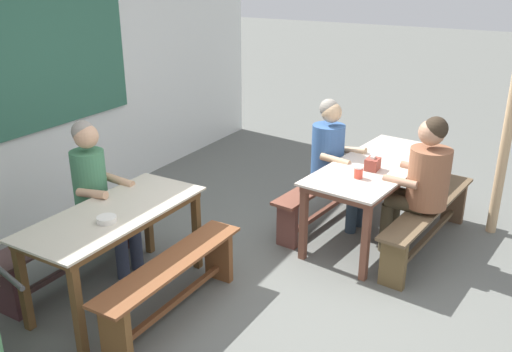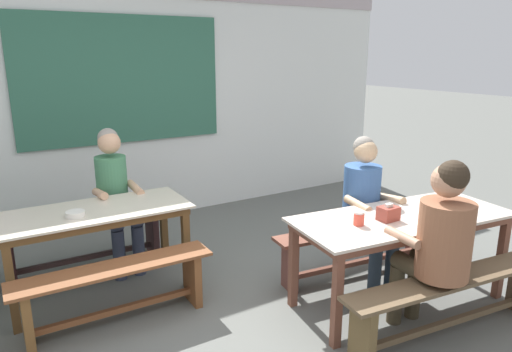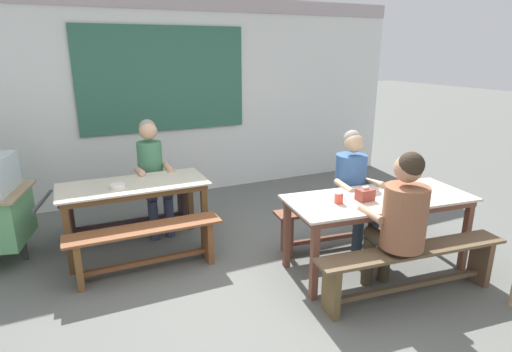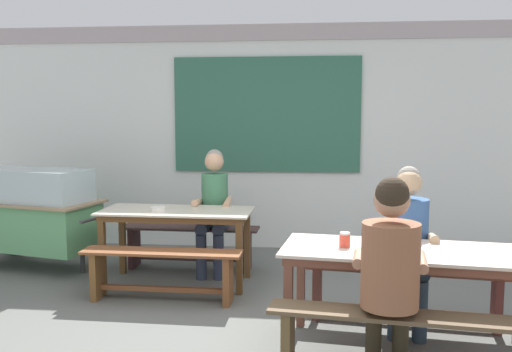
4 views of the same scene
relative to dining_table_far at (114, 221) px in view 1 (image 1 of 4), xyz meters
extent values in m
plane|color=#5F625C|center=(0.83, -1.20, -0.67)|extent=(40.00, 40.00, 0.00)
cube|color=white|center=(0.83, 1.67, 0.63)|extent=(7.44, 0.12, 2.60)
cube|color=#336952|center=(0.76, 1.58, 1.02)|extent=(2.32, 0.03, 1.42)
cube|color=beige|center=(0.00, 0.00, 0.07)|extent=(1.51, 0.69, 0.02)
cube|color=brown|center=(0.00, 0.00, 0.04)|extent=(1.43, 0.63, 0.06)
cube|color=brown|center=(0.68, 0.27, -0.33)|extent=(0.06, 0.06, 0.67)
cube|color=brown|center=(0.67, -0.28, -0.33)|extent=(0.06, 0.06, 0.67)
cube|color=brown|center=(-0.67, 0.28, -0.33)|extent=(0.06, 0.06, 0.67)
cube|color=brown|center=(-0.68, -0.27, -0.33)|extent=(0.06, 0.06, 0.67)
cube|color=beige|center=(2.04, -1.42, 0.07)|extent=(1.85, 0.93, 0.02)
cube|color=brown|center=(2.04, -1.42, 0.03)|extent=(1.77, 0.86, 0.06)
cube|color=brown|center=(2.88, -1.21, -0.33)|extent=(0.07, 0.07, 0.67)
cube|color=brown|center=(2.81, -1.81, -0.33)|extent=(0.07, 0.07, 0.67)
cube|color=brown|center=(1.27, -1.02, -0.33)|extent=(0.07, 0.07, 0.67)
cube|color=brown|center=(1.20, -1.63, -0.33)|extent=(0.07, 0.07, 0.67)
cube|color=#46302E|center=(0.01, 0.54, -0.21)|extent=(1.52, 0.33, 0.02)
cube|color=#462C2D|center=(0.65, 0.53, -0.44)|extent=(0.06, 0.27, 0.45)
cube|color=#48292D|center=(-0.63, 0.55, -0.44)|extent=(0.06, 0.27, 0.45)
cube|color=#46302E|center=(0.01, 0.54, -0.56)|extent=(1.24, 0.06, 0.04)
cube|color=brown|center=(-0.01, -0.54, -0.21)|extent=(1.47, 0.31, 0.02)
cube|color=brown|center=(0.60, -0.55, -0.45)|extent=(0.06, 0.25, 0.44)
cube|color=brown|center=(-0.62, -0.53, -0.45)|extent=(0.06, 0.25, 0.44)
cube|color=brown|center=(-0.01, -0.54, -0.56)|extent=(1.18, 0.06, 0.04)
cube|color=brown|center=(2.10, -0.88, -0.21)|extent=(1.67, 0.43, 0.03)
cube|color=brown|center=(2.80, -0.96, -0.45)|extent=(0.08, 0.21, 0.44)
cube|color=brown|center=(1.40, -0.80, -0.45)|extent=(0.08, 0.21, 0.44)
cube|color=brown|center=(2.10, -0.88, -0.56)|extent=(1.37, 0.20, 0.04)
cube|color=brown|center=(1.98, -1.96, -0.21)|extent=(1.80, 0.46, 0.03)
cube|color=brown|center=(2.74, -2.05, -0.45)|extent=(0.08, 0.22, 0.44)
cube|color=brown|center=(1.21, -1.87, -0.45)|extent=(0.08, 0.22, 0.44)
cube|color=brown|center=(1.98, -1.96, -0.56)|extent=(1.50, 0.22, 0.04)
cylinder|color=#3F3F3F|center=(-0.87, 0.19, -0.04)|extent=(0.19, 0.63, 0.04)
cylinder|color=#413826|center=(1.97, -1.64, -0.43)|extent=(0.11, 0.11, 0.47)
cylinder|color=#413826|center=(1.79, -1.62, -0.43)|extent=(0.11, 0.11, 0.47)
cylinder|color=#413826|center=(1.95, -1.80, -0.15)|extent=(0.16, 0.36, 0.13)
cylinder|color=#413826|center=(1.77, -1.78, -0.15)|extent=(0.16, 0.36, 0.13)
cylinder|color=brown|center=(1.84, -1.94, 0.11)|extent=(0.36, 0.36, 0.53)
sphere|color=#AC7B60|center=(1.85, -1.92, 0.52)|extent=(0.23, 0.23, 0.23)
sphere|color=#2D2319|center=(1.84, -1.95, 0.55)|extent=(0.21, 0.21, 0.21)
cylinder|color=#AC7B60|center=(2.06, -1.78, 0.09)|extent=(0.10, 0.31, 0.09)
cylinder|color=#AC7B60|center=(1.66, -1.74, 0.09)|extent=(0.10, 0.31, 0.07)
cylinder|color=#2A3A49|center=(1.99, -1.22, -0.43)|extent=(0.11, 0.11, 0.47)
cylinder|color=#2A3A49|center=(2.17, -1.23, -0.43)|extent=(0.11, 0.11, 0.47)
cylinder|color=#2A3A49|center=(2.00, -1.04, -0.15)|extent=(0.17, 0.40, 0.13)
cylinder|color=#2A3A49|center=(2.18, -1.06, -0.15)|extent=(0.17, 0.40, 0.13)
cylinder|color=#365B96|center=(2.11, -0.88, 0.10)|extent=(0.33, 0.33, 0.52)
sphere|color=tan|center=(2.11, -0.90, 0.50)|extent=(0.20, 0.20, 0.20)
sphere|color=gray|center=(2.11, -0.87, 0.53)|extent=(0.19, 0.19, 0.19)
cylinder|color=tan|center=(1.91, -1.04, 0.09)|extent=(0.10, 0.31, 0.09)
cylinder|color=tan|center=(2.28, -1.08, 0.09)|extent=(0.10, 0.31, 0.11)
cylinder|color=#31394F|center=(0.21, 0.17, -0.43)|extent=(0.11, 0.11, 0.47)
cylinder|color=#31394F|center=(0.39, 0.17, -0.43)|extent=(0.11, 0.11, 0.47)
cylinder|color=#31394F|center=(0.20, 0.35, -0.15)|extent=(0.14, 0.41, 0.13)
cylinder|color=#31394F|center=(0.38, 0.36, -0.15)|extent=(0.14, 0.41, 0.13)
cylinder|color=#417E57|center=(0.29, 0.54, 0.12)|extent=(0.29, 0.29, 0.55)
sphere|color=tan|center=(0.29, 0.52, 0.52)|extent=(0.21, 0.21, 0.21)
sphere|color=gray|center=(0.29, 0.55, 0.56)|extent=(0.19, 0.19, 0.19)
cylinder|color=tan|center=(0.13, 0.35, 0.10)|extent=(0.08, 0.31, 0.10)
cylinder|color=tan|center=(0.46, 0.36, 0.10)|extent=(0.08, 0.31, 0.10)
cube|color=brown|center=(1.86, -1.43, 0.14)|extent=(0.15, 0.11, 0.11)
cube|color=white|center=(1.86, -1.43, 0.20)|extent=(0.06, 0.03, 0.02)
cylinder|color=#E04936|center=(1.59, -1.39, 0.13)|extent=(0.08, 0.08, 0.09)
cylinder|color=white|center=(1.59, -1.39, 0.18)|extent=(0.07, 0.07, 0.02)
cylinder|color=silver|center=(-0.17, -0.09, 0.10)|extent=(0.15, 0.15, 0.04)
cylinder|color=tan|center=(2.70, -2.44, 0.36)|extent=(0.10, 0.10, 2.05)
camera|label=1|loc=(-2.78, -2.85, 1.87)|focal=38.68mm
camera|label=2|loc=(-0.75, -3.74, 1.32)|focal=32.53mm
camera|label=3|loc=(-0.60, -4.28, 1.42)|focal=29.19mm
camera|label=4|loc=(1.38, -5.39, 1.04)|focal=39.33mm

